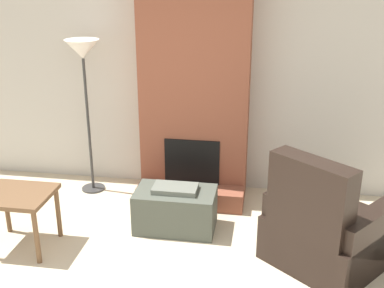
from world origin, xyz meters
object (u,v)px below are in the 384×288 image
floor_lamp_left (83,60)px  ottoman (175,209)px  armchair (325,232)px  side_table (18,202)px

floor_lamp_left → ottoman: bearing=-32.5°
armchair → side_table: armchair is taller
ottoman → floor_lamp_left: bearing=147.5°
side_table → floor_lamp_left: (0.21, 1.23, 1.03)m
armchair → side_table: size_ratio=2.07×
ottoman → side_table: 1.43m
side_table → floor_lamp_left: bearing=80.2°
armchair → floor_lamp_left: size_ratio=0.73×
ottoman → armchair: armchair is taller
ottoman → floor_lamp_left: 1.81m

